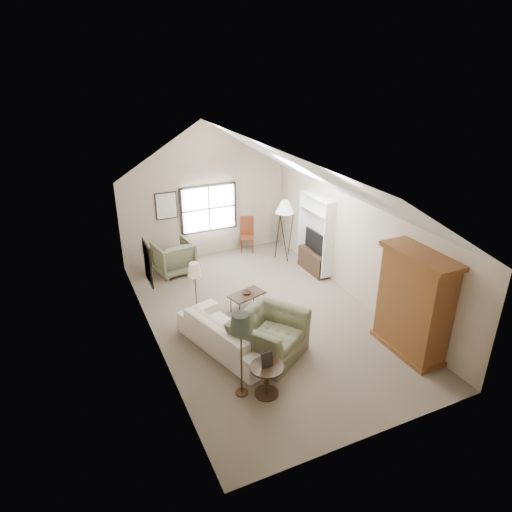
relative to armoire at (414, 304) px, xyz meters
name	(u,v)px	position (x,y,z in m)	size (l,w,h in m)	color
room_shell	(264,183)	(-2.18, 2.40, 2.11)	(5.01, 8.01, 4.00)	#726151
window	(209,208)	(-2.08, 6.36, 0.35)	(1.72, 0.08, 1.42)	black
skylight	(298,167)	(-0.88, 3.30, 2.12)	(0.80, 1.20, 0.52)	white
wall_art	(158,233)	(-4.06, 4.34, 0.63)	(1.97, 3.71, 0.88)	black
armoire	(414,304)	(0.00, 0.00, 0.00)	(0.60, 1.50, 2.20)	brown
tv_alcove	(316,233)	(0.16, 4.00, 0.05)	(0.32, 1.30, 2.10)	white
media_console	(313,261)	(0.14, 4.00, -0.80)	(0.34, 1.18, 0.60)	#382316
tv_panel	(315,241)	(0.14, 4.00, -0.18)	(0.05, 0.90, 0.55)	black
sofa	(229,333)	(-3.35, 1.60, -0.74)	(2.45, 0.96, 0.72)	beige
armchair_near	(269,336)	(-2.70, 1.05, -0.65)	(1.39, 1.22, 0.91)	#666D4C
armchair_far	(173,257)	(-3.43, 5.57, -0.64)	(0.97, 1.00, 0.91)	#626C4C
coffee_table	(247,302)	(-2.40, 2.85, -0.88)	(0.85, 0.47, 0.43)	#341E15
bowl	(247,293)	(-2.40, 2.85, -0.64)	(0.20, 0.20, 0.05)	#331D15
side_table	(267,380)	(-3.25, 0.00, -0.79)	(0.61, 0.61, 0.61)	#312214
side_chair	(247,235)	(-0.97, 6.10, -0.57)	(0.42, 0.42, 1.07)	maroon
tripod_lamp	(284,230)	(-0.22, 5.11, -0.17)	(0.54, 0.54, 1.85)	silver
dark_lamp	(241,355)	(-3.65, 0.20, -0.25)	(0.41, 0.41, 1.71)	black
tan_lamp	(196,293)	(-3.65, 2.80, -0.33)	(0.31, 0.31, 1.53)	tan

